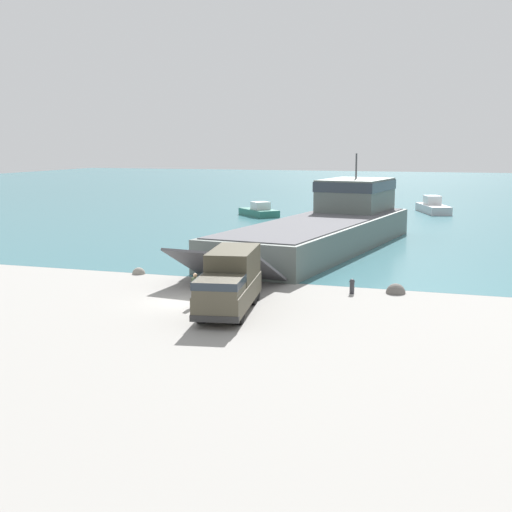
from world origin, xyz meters
name	(u,v)px	position (x,y,z in m)	size (l,w,h in m)	color
ground_plane	(187,302)	(0.00, 0.00, 0.00)	(240.00, 240.00, 0.00)	gray
water_surface	(403,191)	(0.00, 97.15, 0.00)	(240.00, 180.00, 0.01)	#336B75
landing_craft	(328,224)	(2.61, 23.83, 1.94)	(11.31, 33.78, 7.87)	#56605B
military_truck	(230,282)	(3.02, -1.23, 1.60)	(3.72, 8.17, 3.19)	#4C4738
soldier_on_ramp	(195,287)	(0.71, -0.50, 1.04)	(0.31, 0.47, 1.79)	#3D4C33
moored_boat_a	(259,211)	(-11.08, 46.35, 0.59)	(6.07, 6.03, 1.77)	#2D7060
moored_boat_b	(433,207)	(8.67, 57.55, 0.71)	(5.18, 8.28, 2.15)	#B7BABF
mooring_bollard	(352,286)	(8.33, 5.25, 0.49)	(0.32, 0.32, 0.89)	#333338
cargo_crate	(209,310)	(2.44, -2.79, 0.35)	(0.70, 0.84, 0.70)	#566042
shoreline_rock_a	(396,293)	(10.79, 6.18, 0.00)	(1.18, 1.18, 1.18)	#66605B
shoreline_rock_b	(139,274)	(-6.74, 6.98, 0.00)	(0.89, 0.89, 0.89)	gray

